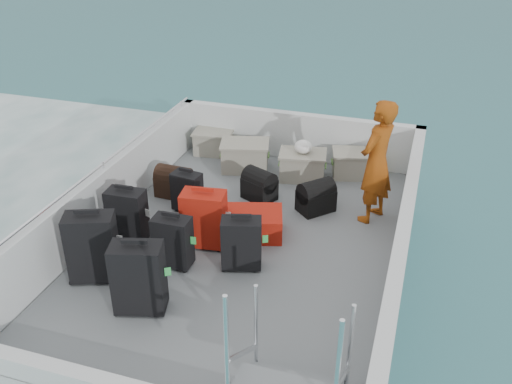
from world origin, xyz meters
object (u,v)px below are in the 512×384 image
at_px(suitcase_8, 250,224).
at_px(crate_0, 214,143).
at_px(suitcase_3, 139,279).
at_px(suitcase_2, 187,192).
at_px(suitcase_0, 92,248).
at_px(crate_1, 245,157).
at_px(passenger, 377,162).
at_px(suitcase_4, 173,242).
at_px(crate_3, 354,165).
at_px(suitcase_7, 241,244).
at_px(crate_2, 302,167).
at_px(suitcase_1, 127,216).
at_px(suitcase_5, 204,219).

relative_size(suitcase_8, crate_0, 1.38).
relative_size(suitcase_3, crate_0, 1.35).
bearing_deg(suitcase_2, suitcase_8, -9.09).
bearing_deg(suitcase_0, crate_1, 56.25).
distance_m(suitcase_8, passenger, 1.65).
height_order(crate_1, passenger, passenger).
height_order(suitcase_4, crate_3, suitcase_4).
xyz_separation_m(suitcase_7, crate_2, (0.12, 2.23, -0.11)).
xyz_separation_m(suitcase_8, crate_2, (0.24, 1.59, 0.03)).
height_order(suitcase_7, crate_1, suitcase_7).
relative_size(suitcase_4, crate_1, 0.92).
bearing_deg(suitcase_4, suitcase_2, 105.69).
relative_size(crate_2, crate_3, 1.06).
xyz_separation_m(suitcase_4, crate_0, (-0.66, 2.83, -0.13)).
relative_size(suitcase_3, crate_3, 1.30).
distance_m(crate_0, crate_2, 1.54).
xyz_separation_m(suitcase_1, crate_2, (1.52, 2.12, -0.14)).
bearing_deg(suitcase_2, crate_0, 109.10).
distance_m(suitcase_7, crate_0, 2.97).
relative_size(suitcase_1, suitcase_3, 0.87).
xyz_separation_m(suitcase_2, crate_1, (0.30, 1.34, -0.07)).
bearing_deg(suitcase_7, suitcase_5, 136.16).
distance_m(crate_2, crate_3, 0.73).
distance_m(suitcase_1, suitcase_2, 0.90).
distance_m(suitcase_1, crate_1, 2.26).
height_order(suitcase_7, passenger, passenger).
relative_size(suitcase_2, crate_2, 0.87).
relative_size(suitcase_0, crate_3, 1.34).
bearing_deg(crate_3, suitcase_5, -120.49).
relative_size(suitcase_1, suitcase_8, 0.86).
relative_size(suitcase_5, crate_0, 1.23).
xyz_separation_m(suitcase_7, crate_3, (0.78, 2.53, -0.12)).
height_order(suitcase_5, suitcase_7, suitcase_5).
bearing_deg(suitcase_5, crate_3, 51.89).
bearing_deg(suitcase_8, suitcase_3, 143.83).
distance_m(suitcase_1, suitcase_7, 1.41).
relative_size(suitcase_2, passenger, 0.34).
distance_m(suitcase_3, suitcase_4, 0.76).
distance_m(crate_0, crate_3, 2.15).
bearing_deg(suitcase_7, crate_1, 91.76).
bearing_deg(crate_0, suitcase_1, -90.90).
relative_size(suitcase_7, crate_2, 0.98).
bearing_deg(suitcase_2, suitcase_3, -71.55).
bearing_deg(passenger, crate_0, -91.17).
relative_size(suitcase_4, suitcase_5, 0.88).
height_order(suitcase_2, crate_0, suitcase_2).
bearing_deg(suitcase_3, suitcase_0, 140.84).
bearing_deg(passenger, suitcase_7, -15.05).
bearing_deg(suitcase_7, suitcase_2, 121.94).
xyz_separation_m(suitcase_2, passenger, (2.21, 0.53, 0.50)).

